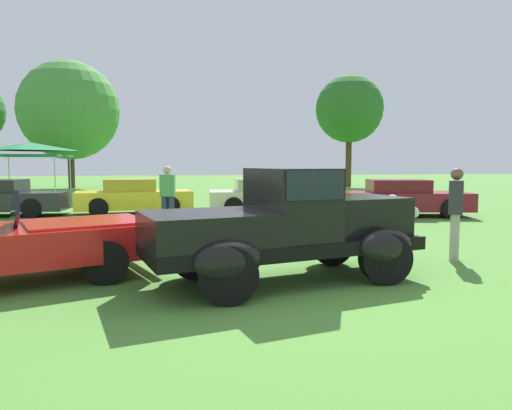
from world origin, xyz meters
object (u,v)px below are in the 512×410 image
neighbor_convertible (5,245)px  spectator_between_cars (456,211)px  show_car_yellow (133,197)px  show_car_cream (264,196)px  show_car_burgundy (402,198)px  canopy_tent_left_field (30,149)px  spectator_near_truck (168,194)px  feature_pickup_truck (287,225)px

neighbor_convertible → spectator_between_cars: bearing=3.9°
neighbor_convertible → show_car_yellow: (0.88, 9.45, 0.02)m
show_car_cream → spectator_between_cars: bearing=-76.4°
neighbor_convertible → show_car_burgundy: bearing=37.0°
canopy_tent_left_field → spectator_near_truck: bearing=-56.1°
spectator_near_truck → spectator_between_cars: bearing=-45.2°
show_car_yellow → feature_pickup_truck: bearing=-72.0°
feature_pickup_truck → neighbor_convertible: size_ratio=0.91×
spectator_near_truck → show_car_cream: bearing=43.7°
show_car_cream → feature_pickup_truck: bearing=-97.9°
show_car_cream → spectator_between_cars: 8.70m
show_car_burgundy → neighbor_convertible: bearing=-143.0°
show_car_cream → spectator_near_truck: size_ratio=2.36×
neighbor_convertible → show_car_yellow: neighbor_convertible is taller
show_car_burgundy → canopy_tent_left_field: (-14.11, 8.01, 1.82)m
feature_pickup_truck → show_car_cream: size_ratio=1.10×
feature_pickup_truck → spectator_near_truck: (-1.94, 6.35, 0.05)m
neighbor_convertible → show_car_cream: 10.48m
show_car_burgundy → spectator_between_cars: (-2.37, -6.91, 0.31)m
show_car_yellow → spectator_near_truck: 3.84m
feature_pickup_truck → show_car_cream: feature_pickup_truck is taller
neighbor_convertible → show_car_cream: bearing=58.8°
neighbor_convertible → spectator_near_truck: bearing=69.6°
show_car_yellow → spectator_near_truck: bearing=-70.2°
feature_pickup_truck → show_car_burgundy: (5.74, 7.92, -0.26)m
neighbor_convertible → spectator_between_cars: spectator_between_cars is taller
spectator_between_cars → feature_pickup_truck: bearing=-163.3°
neighbor_convertible → canopy_tent_left_field: canopy_tent_left_field is taller
spectator_near_truck → feature_pickup_truck: bearing=-73.0°
show_car_cream → show_car_yellow: bearing=173.9°
show_car_yellow → canopy_tent_left_field: 8.09m
neighbor_convertible → canopy_tent_left_field: size_ratio=1.54×
show_car_cream → show_car_burgundy: 4.68m
neighbor_convertible → spectator_near_truck: spectator_near_truck is taller
spectator_near_truck → spectator_between_cars: (5.30, -5.34, 0.00)m
feature_pickup_truck → show_car_burgundy: bearing=54.1°
neighbor_convertible → canopy_tent_left_field: bearing=105.5°
neighbor_convertible → show_car_burgundy: (9.85, 7.42, 0.02)m
spectator_between_cars → show_car_burgundy: bearing=71.0°
neighbor_convertible → show_car_yellow: 9.49m
show_car_yellow → spectator_between_cars: (6.60, -8.94, 0.31)m
feature_pickup_truck → show_car_burgundy: 9.79m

